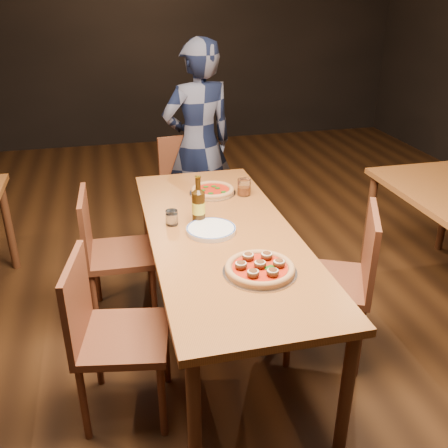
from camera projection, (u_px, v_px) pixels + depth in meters
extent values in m
plane|color=black|center=(222.00, 339.00, 3.11)|extent=(9.00, 9.00, 0.00)
plane|color=black|center=(141.00, 28.00, 6.41)|extent=(7.00, 0.00, 7.00)
cube|color=brown|center=(222.00, 235.00, 2.79)|extent=(0.80, 2.00, 0.04)
cylinder|color=#512A17|center=(194.00, 424.00, 2.06)|extent=(0.06, 0.06, 0.71)
cylinder|color=#512A17|center=(148.00, 229.00, 3.71)|extent=(0.06, 0.06, 0.71)
cylinder|color=#512A17|center=(346.00, 396.00, 2.20)|extent=(0.06, 0.06, 0.71)
cylinder|color=#512A17|center=(237.00, 220.00, 3.85)|extent=(0.06, 0.06, 0.71)
cylinder|color=#512A17|center=(9.00, 226.00, 3.75)|extent=(0.06, 0.06, 0.71)
cylinder|color=#512A17|center=(370.00, 218.00, 3.89)|extent=(0.06, 0.06, 0.71)
cylinder|color=#512A17|center=(446.00, 210.00, 4.03)|extent=(0.06, 0.06, 0.71)
cylinder|color=#B7B7BF|center=(260.00, 272.00, 2.38)|extent=(0.36, 0.36, 0.01)
cylinder|color=tan|center=(260.00, 270.00, 2.38)|extent=(0.33, 0.33, 0.02)
torus|color=tan|center=(260.00, 268.00, 2.37)|extent=(0.34, 0.34, 0.03)
cylinder|color=#A01309|center=(260.00, 268.00, 2.37)|extent=(0.27, 0.27, 0.00)
cylinder|color=#B7B7BF|center=(213.00, 193.00, 3.30)|extent=(0.31, 0.31, 0.01)
cylinder|color=tan|center=(213.00, 191.00, 3.29)|extent=(0.28, 0.28, 0.02)
torus|color=tan|center=(213.00, 190.00, 3.29)|extent=(0.29, 0.29, 0.03)
cylinder|color=#A01309|center=(213.00, 190.00, 3.29)|extent=(0.22, 0.22, 0.00)
cylinder|color=white|center=(211.00, 230.00, 2.77)|extent=(0.28, 0.28, 0.03)
cylinder|color=black|center=(199.00, 208.00, 2.86)|extent=(0.08, 0.08, 0.18)
cylinder|color=black|center=(198.00, 185.00, 2.80)|extent=(0.03, 0.03, 0.09)
cylinder|color=yellow|center=(199.00, 208.00, 2.86)|extent=(0.08, 0.08, 0.07)
cylinder|color=white|center=(172.00, 218.00, 2.84)|extent=(0.07, 0.07, 0.09)
cylinder|color=#984211|center=(244.00, 187.00, 3.25)|extent=(0.09, 0.09, 0.11)
imported|color=black|center=(199.00, 145.00, 4.04)|extent=(0.68, 0.53, 1.66)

